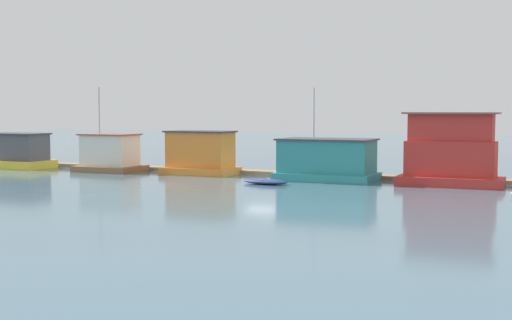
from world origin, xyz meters
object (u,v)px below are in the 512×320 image
Objects in this scene: houseboat_yellow at (16,152)px; houseboat_brown at (110,154)px; houseboat_red at (451,154)px; mooring_post_near_right at (452,168)px; houseboat_orange at (200,154)px; dinghy_navy at (265,181)px; mooring_post_far_right at (230,164)px; mooring_post_near_left at (44,158)px; houseboat_teal at (327,160)px.

houseboat_brown reaches higher than houseboat_yellow.
houseboat_red reaches higher than mooring_post_near_right.
houseboat_red reaches higher than houseboat_orange.
houseboat_yellow is at bearing 171.67° from dinghy_navy.
mooring_post_far_right is at bearing 180.00° from mooring_post_near_right.
houseboat_red is 4.35× the size of mooring_post_far_right.
houseboat_red is at bearing -2.10° from houseboat_orange.
houseboat_teal is at bearing -3.55° from mooring_post_near_left.
mooring_post_far_right is at bearing 0.00° from mooring_post_near_left.
mooring_post_far_right is (-17.36, 1.72, -1.37)m from houseboat_red.
houseboat_yellow is 1.08× the size of houseboat_orange.
houseboat_orange reaches higher than mooring_post_far_right.
dinghy_navy is 2.29× the size of mooring_post_near_left.
houseboat_teal is (18.92, -0.04, 0.03)m from houseboat_brown.
houseboat_brown is 3.34× the size of mooring_post_near_right.
mooring_post_near_right is 1.32× the size of mooring_post_far_right.
mooring_post_far_right is at bearing 9.14° from houseboat_brown.
houseboat_orange is at bearing 4.56° from houseboat_brown.
houseboat_yellow reaches higher than dinghy_navy.
houseboat_orange reaches higher than mooring_post_near_right.
houseboat_teal is 4.47× the size of mooring_post_far_right.
houseboat_yellow is 2.54m from mooring_post_near_left.
houseboat_orange is 3.62× the size of mooring_post_far_right.
mooring_post_near_left is (-35.80, 0.00, -0.26)m from mooring_post_near_right.
mooring_post_near_right is at bearing 26.43° from dinghy_navy.
houseboat_brown reaches higher than mooring_post_far_right.
houseboat_brown is 16.41m from dinghy_navy.
houseboat_red is 4.37× the size of mooring_post_near_left.
houseboat_yellow is at bearing -176.56° from houseboat_orange.
mooring_post_near_right reaches higher than mooring_post_near_left.
houseboat_red reaches higher than mooring_post_far_right.
houseboat_yellow is 37.27m from houseboat_red.
dinghy_navy is (7.66, -4.80, -1.44)m from houseboat_orange.
houseboat_orange is 9.15m from dinghy_navy.
houseboat_orange reaches higher than mooring_post_near_left.
houseboat_brown is at bearing -170.86° from mooring_post_far_right.
houseboat_teal is 8.75m from mooring_post_near_right.
houseboat_teal is at bearing -0.11° from houseboat_brown.
houseboat_yellow is 25.76m from dinghy_navy.
mooring_post_far_right is (2.10, 1.00, -0.84)m from houseboat_orange.
houseboat_red is (19.46, -0.71, 0.53)m from houseboat_orange.
houseboat_brown is at bearing -175.44° from houseboat_orange.
houseboat_red is at bearing 19.08° from dinghy_navy.
houseboat_teal is at bearing 179.83° from houseboat_red.
houseboat_red is 1.91× the size of dinghy_navy.
houseboat_red is (27.63, -0.06, 0.72)m from houseboat_brown.
mooring_post_near_right is (19.32, 1.00, -0.58)m from houseboat_orange.
houseboat_red is (8.72, -0.03, 0.69)m from houseboat_teal.
houseboat_yellow is 17.83m from houseboat_orange.
houseboat_yellow is 37.18m from mooring_post_near_right.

